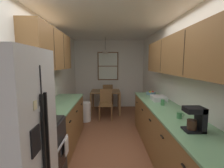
{
  "coord_description": "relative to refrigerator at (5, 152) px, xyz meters",
  "views": [
    {
      "loc": [
        -0.04,
        -2.59,
        1.69
      ],
      "look_at": [
        0.05,
        1.34,
        1.18
      ],
      "focal_mm": 26.02,
      "sensor_mm": 36.0,
      "label": 1
    }
  ],
  "objects": [
    {
      "name": "ground_plane",
      "position": [
        0.95,
        2.22,
        -0.91
      ],
      "size": [
        12.0,
        12.0,
        0.0
      ],
      "primitive_type": "plane",
      "color": "brown"
    },
    {
      "name": "wall_left",
      "position": [
        -0.4,
        2.22,
        0.37
      ],
      "size": [
        0.1,
        9.0,
        2.55
      ],
      "primitive_type": "cube",
      "color": "silver",
      "rests_on": "ground"
    },
    {
      "name": "wall_right",
      "position": [
        2.3,
        2.22,
        0.37
      ],
      "size": [
        0.1,
        9.0,
        2.55
      ],
      "primitive_type": "cube",
      "color": "silver",
      "rests_on": "ground"
    },
    {
      "name": "wall_back",
      "position": [
        0.95,
        4.87,
        0.37
      ],
      "size": [
        4.4,
        0.1,
        2.55
      ],
      "primitive_type": "cube",
      "color": "silver",
      "rests_on": "ground"
    },
    {
      "name": "ceiling_slab",
      "position": [
        0.95,
        2.22,
        1.68
      ],
      "size": [
        4.4,
        9.0,
        0.08
      ],
      "primitive_type": "cube",
      "color": "white"
    },
    {
      "name": "refrigerator",
      "position": [
        0.0,
        0.0,
        0.0
      ],
      "size": [
        0.72,
        0.72,
        1.82
      ],
      "color": "silver",
      "rests_on": "ground"
    },
    {
      "name": "stove_range",
      "position": [
        -0.04,
        0.69,
        -0.44
      ],
      "size": [
        0.66,
        0.63,
        1.1
      ],
      "color": "black",
      "rests_on": "ground"
    },
    {
      "name": "microwave_over_range",
      "position": [
        -0.15,
        0.69,
        0.79
      ],
      "size": [
        0.39,
        0.57,
        0.31
      ],
      "color": "silver"
    },
    {
      "name": "counter_left",
      "position": [
        -0.05,
        1.9,
        -0.46
      ],
      "size": [
        0.64,
        1.79,
        0.9
      ],
      "color": "brown",
      "rests_on": "ground"
    },
    {
      "name": "upper_cabinets_left",
      "position": [
        -0.19,
        1.85,
        1.03
      ],
      "size": [
        0.33,
        1.87,
        0.76
      ],
      "color": "brown"
    },
    {
      "name": "counter_right",
      "position": [
        1.95,
        1.35,
        -0.46
      ],
      "size": [
        0.64,
        3.24,
        0.9
      ],
      "color": "brown",
      "rests_on": "ground"
    },
    {
      "name": "upper_cabinets_right",
      "position": [
        2.09,
        1.3,
        0.92
      ],
      "size": [
        0.33,
        2.92,
        0.65
      ],
      "color": "brown"
    },
    {
      "name": "dining_table",
      "position": [
        0.82,
        4.07,
        -0.27
      ],
      "size": [
        0.98,
        0.81,
        0.76
      ],
      "color": "brown",
      "rests_on": "ground"
    },
    {
      "name": "dining_chair_near",
      "position": [
        0.84,
        3.45,
        -0.41
      ],
      "size": [
        0.4,
        0.4,
        0.9
      ],
      "color": "brown",
      "rests_on": "ground"
    },
    {
      "name": "dining_chair_far",
      "position": [
        0.89,
        4.68,
        -0.41
      ],
      "size": [
        0.43,
        0.43,
        0.9
      ],
      "color": "brown",
      "rests_on": "ground"
    },
    {
      "name": "pendant_light",
      "position": [
        0.82,
        4.07,
        1.15
      ],
      "size": [
        0.26,
        0.26,
        0.54
      ],
      "color": "black"
    },
    {
      "name": "back_window",
      "position": [
        0.9,
        4.8,
        0.67
      ],
      "size": [
        0.78,
        0.05,
        1.05
      ],
      "color": "brown"
    },
    {
      "name": "trash_bin",
      "position": [
        0.25,
        3.24,
        -0.63
      ],
      "size": [
        0.29,
        0.29,
        0.56
      ],
      "primitive_type": "cylinder",
      "color": "white",
      "rests_on": "ground"
    },
    {
      "name": "storage_canister",
      "position": [
        -0.05,
        1.32,
        0.1
      ],
      "size": [
        0.12,
        0.12,
        0.21
      ],
      "color": "#D84C19",
      "rests_on": "counter_left"
    },
    {
      "name": "dish_towel",
      "position": [
        0.31,
        0.85,
        -0.41
      ],
      "size": [
        0.02,
        0.16,
        0.24
      ],
      "primitive_type": "cube",
      "color": "white"
    },
    {
      "name": "coffee_maker",
      "position": [
        1.94,
        0.43,
        0.14
      ],
      "size": [
        0.22,
        0.18,
        0.28
      ],
      "color": "black",
      "rests_on": "counter_right"
    },
    {
      "name": "mug_by_coffeemaker",
      "position": [
        1.94,
        0.86,
        0.04
      ],
      "size": [
        0.11,
        0.07,
        0.09
      ],
      "color": "#3F7F4C",
      "rests_on": "counter_right"
    },
    {
      "name": "mug_spare",
      "position": [
        1.94,
        1.6,
        0.05
      ],
      "size": [
        0.11,
        0.07,
        0.11
      ],
      "color": "#3F7F4C",
      "rests_on": "counter_right"
    },
    {
      "name": "fruit_bowl",
      "position": [
        2.0,
        2.66,
        0.03
      ],
      "size": [
        0.23,
        0.23,
        0.09
      ],
      "color": "#597F9E",
      "rests_on": "counter_right"
    },
    {
      "name": "dish_rack",
      "position": [
        1.98,
        1.98,
        0.04
      ],
      "size": [
        0.28,
        0.34,
        0.1
      ],
      "primitive_type": "cube",
      "color": "silver",
      "rests_on": "counter_right"
    },
    {
      "name": "table_serving_bowl",
      "position": [
        0.89,
        3.97,
        -0.12
      ],
      "size": [
        0.17,
        0.17,
        0.06
      ],
      "primitive_type": "cylinder",
      "color": "#E0D14C",
      "rests_on": "dining_table"
    }
  ]
}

